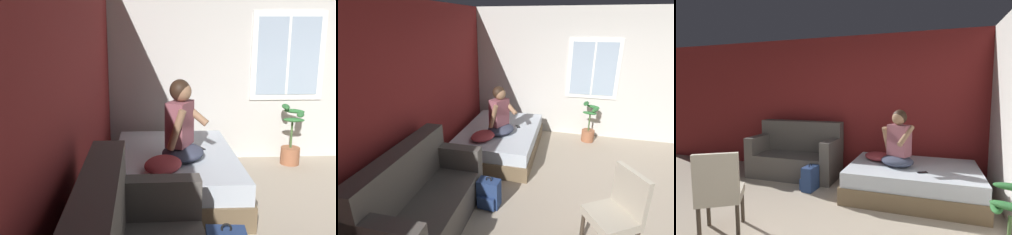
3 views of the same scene
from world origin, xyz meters
TOP-DOWN VIEW (x-y plane):
  - wall_back_accent at (0.00, 2.99)m, footprint 10.07×0.16m
  - bed at (1.33, 2.06)m, footprint 1.99×1.40m
  - couch at (-0.88, 2.43)m, footprint 1.71×0.85m
  - side_chair at (-0.66, 0.22)m, footprint 0.63×0.63m
  - person_seated at (1.11, 2.01)m, footprint 0.67×0.63m
  - backpack at (-0.30, 1.78)m, footprint 0.25×0.31m
  - throw_pillow at (0.76, 2.22)m, footprint 0.58×0.51m
  - cell_phone at (1.49, 1.76)m, footprint 0.16×0.12m

SIDE VIEW (x-z plane):
  - backpack at x=-0.30m, z-range -0.04..0.42m
  - bed at x=1.33m, z-range 0.00..0.48m
  - couch at x=-0.88m, z-range -0.13..0.91m
  - cell_phone at x=1.49m, z-range 0.48..0.49m
  - side_chair at x=-0.66m, z-range 0.04..1.02m
  - throw_pillow at x=0.76m, z-range 0.48..0.62m
  - person_seated at x=1.11m, z-range 0.40..1.27m
  - wall_back_accent at x=0.00m, z-range 0.00..2.70m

